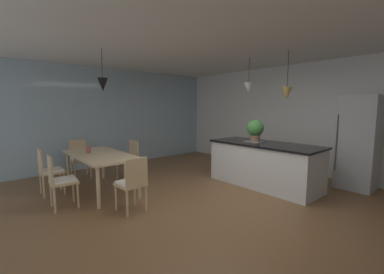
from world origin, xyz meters
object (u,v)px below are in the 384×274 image
object	(u,v)px
dining_table	(100,157)
chair_window_end	(80,157)
potted_plant_on_island	(255,129)
chair_far_left	(129,158)
kitchen_island	(264,164)
vase_on_dining_table	(89,149)
chair_near_left	(49,170)
chair_kitchen_end	(132,182)
chair_near_right	(60,180)
refrigerator	(358,142)

from	to	relation	value
dining_table	chair_window_end	size ratio (longest dim) A/B	2.14
chair_window_end	potted_plant_on_island	xyz separation A→B (m)	(2.97, 2.71, 0.70)
chair_far_left	kitchen_island	size ratio (longest dim) A/B	0.38
chair_far_left	vase_on_dining_table	xyz separation A→B (m)	(0.16, -0.95, 0.33)
chair_near_left	chair_window_end	size ratio (longest dim) A/B	1.00
chair_window_end	chair_kitchen_end	world-z (taller)	same
chair_near_right	vase_on_dining_table	distance (m)	1.03
chair_window_end	refrigerator	size ratio (longest dim) A/B	0.46
chair_near_right	kitchen_island	world-z (taller)	kitchen_island
vase_on_dining_table	chair_kitchen_end	bearing A→B (deg)	4.83
chair_near_left	chair_near_right	bearing A→B (deg)	0.01
chair_window_end	kitchen_island	world-z (taller)	kitchen_island
chair_window_end	chair_kitchen_end	size ratio (longest dim) A/B	1.00
vase_on_dining_table	chair_near_right	bearing A→B (deg)	-45.50
chair_kitchen_end	kitchen_island	distance (m)	2.78
chair_far_left	chair_kitchen_end	xyz separation A→B (m)	(1.72, -0.82, 0.00)
chair_near_right	vase_on_dining_table	bearing A→B (deg)	134.50
dining_table	potted_plant_on_island	xyz separation A→B (m)	(1.67, 2.71, 0.50)
refrigerator	potted_plant_on_island	bearing A→B (deg)	-140.91
kitchen_island	potted_plant_on_island	size ratio (longest dim) A/B	4.77
chair_window_end	dining_table	bearing A→B (deg)	-0.09
chair_near_left	vase_on_dining_table	bearing A→B (deg)	77.28
chair_window_end	kitchen_island	distance (m)	4.20
chair_kitchen_end	potted_plant_on_island	bearing A→B (deg)	82.29
chair_near_right	chair_far_left	bearing A→B (deg)	117.00
chair_far_left	refrigerator	bearing A→B (deg)	40.88
chair_near_right	chair_far_left	world-z (taller)	same
chair_near_right	chair_window_end	size ratio (longest dim) A/B	1.00
chair_near_left	vase_on_dining_table	size ratio (longest dim) A/B	6.14
chair_near_left	chair_far_left	size ratio (longest dim) A/B	1.00
chair_near_left	chair_kitchen_end	size ratio (longest dim) A/B	1.00
refrigerator	vase_on_dining_table	size ratio (longest dim) A/B	13.24
chair_near_left	dining_table	bearing A→B (deg)	62.86
chair_near_left	kitchen_island	size ratio (longest dim) A/B	0.38
chair_far_left	refrigerator	world-z (taller)	refrigerator
dining_table	chair_far_left	world-z (taller)	chair_far_left
chair_near_right	refrigerator	size ratio (longest dim) A/B	0.46
refrigerator	chair_near_right	bearing A→B (deg)	-120.41
chair_near_left	potted_plant_on_island	world-z (taller)	potted_plant_on_island
chair_near_right	vase_on_dining_table	size ratio (longest dim) A/B	6.14
chair_kitchen_end	chair_far_left	bearing A→B (deg)	154.60
chair_far_left	chair_kitchen_end	distance (m)	1.91
refrigerator	potted_plant_on_island	world-z (taller)	refrigerator
chair_near_left	chair_kitchen_end	world-z (taller)	same
dining_table	chair_window_end	distance (m)	1.31
vase_on_dining_table	chair_window_end	bearing A→B (deg)	172.79
chair_window_end	refrigerator	bearing A→B (deg)	41.29
chair_near_right	chair_kitchen_end	size ratio (longest dim) A/B	1.00
dining_table	chair_kitchen_end	distance (m)	1.31
dining_table	chair_far_left	xyz separation A→B (m)	(-0.42, 0.82, -0.19)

